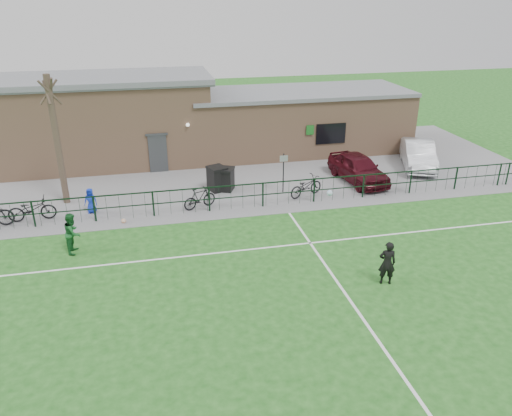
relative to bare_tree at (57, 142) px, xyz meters
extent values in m
plane|color=#1B5418|center=(8.00, -10.50, -3.00)|extent=(90.00, 90.00, 0.00)
cube|color=slate|center=(8.00, 3.00, -2.99)|extent=(34.00, 13.00, 0.02)
cube|color=white|center=(8.00, -2.70, -3.00)|extent=(28.00, 0.10, 0.01)
cube|color=white|center=(8.00, -6.50, -3.00)|extent=(28.00, 0.10, 0.01)
cube|color=white|center=(10.00, -10.50, -3.00)|extent=(0.10, 16.00, 0.01)
cube|color=black|center=(8.00, -2.50, -2.40)|extent=(28.00, 0.10, 1.20)
cylinder|color=#403127|center=(0.00, 0.00, 0.00)|extent=(0.30, 0.30, 6.00)
cube|color=black|center=(7.23, 0.00, -2.40)|extent=(1.01, 1.07, 1.15)
cube|color=black|center=(7.66, -0.08, -2.44)|extent=(0.99, 1.04, 1.08)
cylinder|color=black|center=(10.40, -0.98, -1.98)|extent=(0.07, 0.07, 2.00)
imported|color=#3F0B14|center=(14.65, -0.35, -2.25)|extent=(2.27, 4.46, 1.46)
imported|color=#B9BCC2|center=(18.91, 1.08, -2.23)|extent=(3.14, 4.81, 1.50)
imported|color=black|center=(-1.18, -1.80, -2.46)|extent=(2.03, 0.81, 1.05)
imported|color=black|center=(6.11, -2.07, -2.49)|extent=(1.69, 1.07, 0.99)
imported|color=black|center=(11.35, -1.72, -2.48)|extent=(2.03, 1.38, 1.01)
imported|color=#132CB3|center=(1.26, -1.50, -2.40)|extent=(0.63, 0.48, 1.16)
imported|color=black|center=(11.58, -9.90, -2.20)|extent=(0.66, 0.52, 1.60)
sphere|color=white|center=(10.45, -7.12, -0.63)|extent=(0.22, 0.22, 0.22)
imported|color=#195826|center=(0.91, -5.17, -2.20)|extent=(0.72, 0.86, 1.61)
sphere|color=silver|center=(2.68, -2.94, -2.90)|extent=(0.21, 0.21, 0.21)
cube|color=tan|center=(8.00, 6.00, -1.25)|extent=(24.00, 5.00, 3.50)
cube|color=tan|center=(1.76, 6.00, 1.10)|extent=(11.52, 5.00, 1.20)
cube|color=slate|center=(1.76, 6.00, 1.82)|extent=(12.02, 5.40, 0.28)
cube|color=slate|center=(13.28, 6.00, 0.60)|extent=(13.44, 5.30, 0.22)
cube|color=#383A3D|center=(4.50, 3.47, -1.95)|extent=(1.00, 0.08, 2.10)
cube|color=black|center=(14.50, 3.47, -1.40)|extent=(1.80, 0.08, 1.20)
cube|color=#19661E|center=(13.20, 3.42, -1.10)|extent=(0.45, 0.04, 0.55)
camera|label=1|loc=(4.00, -23.32, 6.29)|focal=35.00mm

